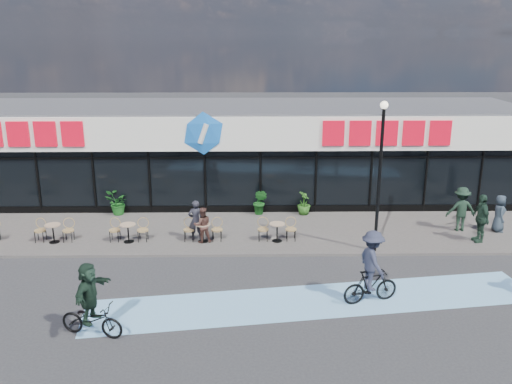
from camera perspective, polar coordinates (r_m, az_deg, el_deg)
The scene contains 19 objects.
ground at distance 18.54m, azimuth -6.88°, elevation -9.26°, with size 120.00×120.00×0.00m, color #28282B.
sidewalk at distance 22.64m, azimuth -5.74°, elevation -4.22°, with size 44.00×5.00×0.10m, color #524D49.
bike_lane at distance 17.21m, azimuth 6.22°, elevation -11.34°, with size 14.00×2.20×0.01m, color #70A9D4.
building at distance 27.21m, azimuth -4.94°, elevation 4.34°, with size 30.60×6.57×4.75m.
lamp_post at distance 20.04m, azimuth 12.94°, elevation 2.73°, with size 0.28×0.28×5.61m.
bistro_set_2 at distance 22.68m, azimuth -20.49°, elevation -3.82°, with size 1.54×0.62×0.90m.
bistro_set_3 at distance 21.88m, azimuth -13.26°, elevation -3.93°, with size 1.54×0.62×0.90m.
bistro_set_4 at distance 21.44m, azimuth -5.61°, elevation -3.98°, with size 1.54×0.62×0.90m.
bistro_set_5 at distance 21.39m, azimuth 2.22°, elevation -3.95°, with size 1.54×0.62×0.90m.
potted_plant_left at distance 25.13m, azimuth -14.44°, elevation -1.17°, with size 0.96×0.83×1.07m, color #19581B.
potted_plant_mid at distance 24.36m, azimuth 0.43°, elevation -1.05°, with size 0.65×0.52×1.17m, color #154C18.
potted_plant_right at distance 24.50m, azimuth 5.06°, elevation -1.18°, with size 0.59×0.59×1.05m, color #255518.
patron_left at distance 21.47m, azimuth -6.37°, elevation -2.96°, with size 0.59×0.39×1.62m, color #22212A.
patron_right at distance 21.21m, azimuth -5.65°, elevation -3.47°, with size 0.69×0.54×1.43m, color #4E2F28.
pedestrian_a at distance 22.86m, azimuth 22.59°, elevation -2.55°, with size 1.13×0.47×1.92m, color #1D3426.
pedestrian_b at distance 24.39m, azimuth 24.23°, elevation -2.06°, with size 0.76×0.49×1.55m, color #27323C.
pedestrian_c at distance 23.84m, azimuth 20.78°, elevation -1.69°, with size 1.20×0.69×1.86m, color black.
cyclist_a at distance 16.96m, azimuth 12.07°, elevation -8.07°, with size 1.86×1.36×2.34m.
cyclist_c at distance 15.61m, azimuth -17.03°, elevation -11.30°, with size 1.94×1.65×2.15m.
Camera 1 is at (1.95, -16.61, 7.99)m, focal length 38.00 mm.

